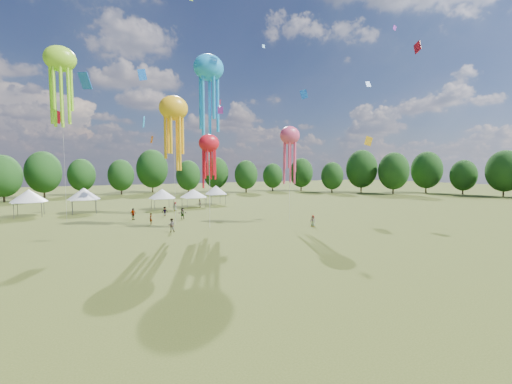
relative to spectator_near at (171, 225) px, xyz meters
name	(u,v)px	position (x,y,z in m)	size (l,w,h in m)	color
ground	(465,344)	(5.45, -32.30, -0.84)	(300.00, 300.00, 0.00)	#384416
spectator_near	(171,225)	(0.00, 0.00, 0.00)	(0.82, 0.64, 1.69)	gray
spectators_far	(184,211)	(5.09, 12.36, -0.04)	(21.49, 28.36, 1.76)	gray
festival_tents	(134,193)	(-0.98, 23.96, 2.29)	(37.74, 7.51, 4.39)	#47474C
show_kites	(178,98)	(3.62, 9.51, 17.44)	(31.88, 17.43, 26.47)	yellow
small_kites	(181,17)	(3.87, 7.92, 28.50)	(68.57, 68.75, 47.53)	yellow
treeline	(143,174)	(1.58, 30.21, 5.70)	(201.57, 95.24, 13.43)	#38281C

